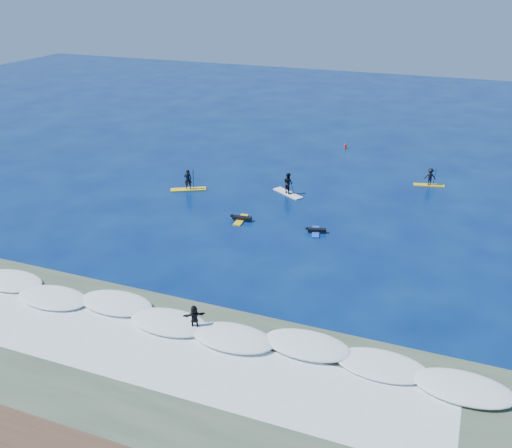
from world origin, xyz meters
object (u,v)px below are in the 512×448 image
at_px(marker_buoy, 345,146).
at_px(prone_paddler_near, 241,219).
at_px(sup_paddler_left, 188,183).
at_px(sup_paddler_right, 430,178).
at_px(prone_paddler_far, 316,231).
at_px(wave_surfer, 194,318).
at_px(sup_paddler_center, 288,185).

bearing_deg(marker_buoy, prone_paddler_near, -97.78).
bearing_deg(prone_paddler_near, sup_paddler_left, 52.19).
xyz_separation_m(sup_paddler_right, prone_paddler_far, (-7.02, -13.91, -0.62)).
bearing_deg(wave_surfer, sup_paddler_left, 84.10).
bearing_deg(prone_paddler_near, wave_surfer, -171.80).
bearing_deg(prone_paddler_far, sup_paddler_center, 18.05).
distance_m(sup_paddler_right, prone_paddler_far, 15.59).
bearing_deg(sup_paddler_left, prone_paddler_near, -61.76).
bearing_deg(sup_paddler_center, prone_paddler_far, -24.26).
distance_m(prone_paddler_far, marker_buoy, 23.17).
distance_m(sup_paddler_center, wave_surfer, 22.25).
distance_m(wave_surfer, marker_buoy, 38.08).
xyz_separation_m(prone_paddler_far, marker_buoy, (-3.15, 22.95, 0.15)).
xyz_separation_m(sup_paddler_left, prone_paddler_far, (13.50, -4.64, -0.57)).
distance_m(prone_paddler_near, prone_paddler_far, 6.28).
bearing_deg(prone_paddler_far, marker_buoy, -7.53).
relative_size(prone_paddler_near, prone_paddler_far, 1.09).
distance_m(sup_paddler_right, prone_paddler_near, 19.26).
xyz_separation_m(sup_paddler_left, marker_buoy, (10.35, 18.32, -0.42)).
relative_size(prone_paddler_near, wave_surfer, 1.16).
bearing_deg(marker_buoy, wave_surfer, -89.34).
relative_size(sup_paddler_center, prone_paddler_near, 1.39).
xyz_separation_m(sup_paddler_center, sup_paddler_right, (11.66, 6.86, -0.10)).
xyz_separation_m(prone_paddler_far, wave_surfer, (-2.71, -15.12, 0.69)).
distance_m(prone_paddler_near, wave_surfer, 15.55).
xyz_separation_m(sup_paddler_right, prone_paddler_near, (-13.30, -13.91, -0.60)).
bearing_deg(prone_paddler_near, marker_buoy, -12.87).
xyz_separation_m(wave_surfer, marker_buoy, (-0.44, 38.08, -0.54)).
xyz_separation_m(prone_paddler_near, wave_surfer, (3.57, -15.12, 0.67)).
relative_size(sup_paddler_center, sup_paddler_right, 1.12).
relative_size(sup_paddler_center, marker_buoy, 4.71).
relative_size(sup_paddler_center, prone_paddler_far, 1.51).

